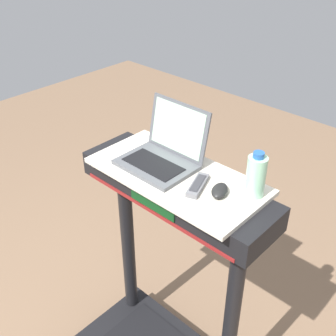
{
  "coord_description": "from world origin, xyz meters",
  "views": [
    {
      "loc": [
        0.96,
        -0.38,
        2.17
      ],
      "look_at": [
        0.0,
        0.65,
        1.27
      ],
      "focal_mm": 44.96,
      "sensor_mm": 36.0,
      "label": 1
    }
  ],
  "objects": [
    {
      "name": "desk_board",
      "position": [
        0.0,
        0.7,
        1.21
      ],
      "size": [
        0.75,
        0.37,
        0.02
      ],
      "primitive_type": "cube",
      "color": "beige",
      "rests_on": "treadmill_base"
    },
    {
      "name": "laptop",
      "position": [
        -0.1,
        0.73,
        1.27
      ],
      "size": [
        0.31,
        0.28,
        0.24
      ],
      "rotation": [
        0.0,
        0.0,
        0.01
      ],
      "color": "#515459",
      "rests_on": "desk_board"
    },
    {
      "name": "computer_mouse",
      "position": [
        0.22,
        0.71,
        1.23
      ],
      "size": [
        0.09,
        0.12,
        0.03
      ],
      "primitive_type": "ellipsoid",
      "rotation": [
        0.0,
        0.0,
        0.38
      ],
      "color": "black",
      "rests_on": "desk_board"
    },
    {
      "name": "water_bottle",
      "position": [
        0.31,
        0.79,
        1.3
      ],
      "size": [
        0.07,
        0.07,
        0.19
      ],
      "color": "#9EDBB2",
      "rests_on": "desk_board"
    },
    {
      "name": "tv_remote",
      "position": [
        0.13,
        0.68,
        1.23
      ],
      "size": [
        0.1,
        0.17,
        0.02
      ],
      "color": "slate",
      "rests_on": "desk_board"
    }
  ]
}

